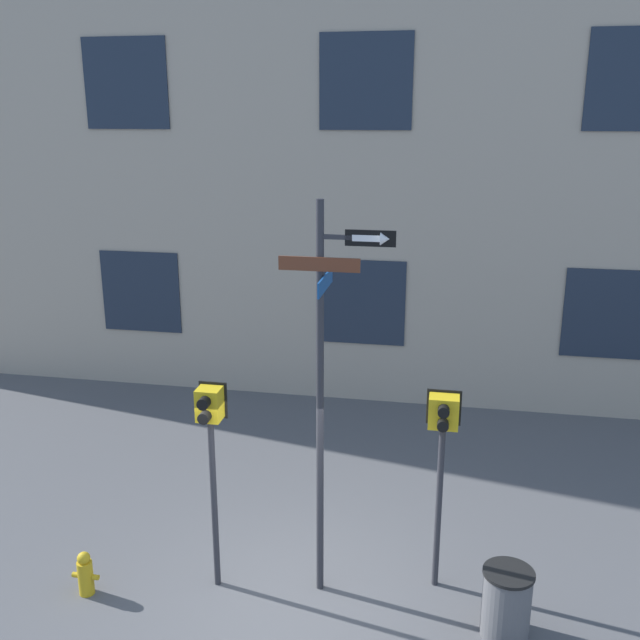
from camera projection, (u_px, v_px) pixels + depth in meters
The scene contains 7 objects.
ground_plane at pixel (290, 603), 8.84m from camera, with size 60.00×60.00×0.00m, color #515154.
building_facade at pixel (368, 82), 13.58m from camera, with size 24.00×0.63×12.80m.
street_sign_pole at pixel (325, 377), 8.31m from camera, with size 1.30×0.86×4.95m.
pedestrian_signal_left at pixel (211, 433), 8.60m from camera, with size 0.35×0.40×2.74m.
pedestrian_signal_right at pixel (442, 436), 8.61m from camera, with size 0.42×0.40×2.63m.
fire_hydrant at pixel (85, 574), 8.94m from camera, with size 0.35×0.19×0.59m.
trash_bin at pixel (506, 603), 8.20m from camera, with size 0.59×0.59×0.85m.
Camera 1 is at (1.75, -7.30, 5.86)m, focal length 40.00 mm.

